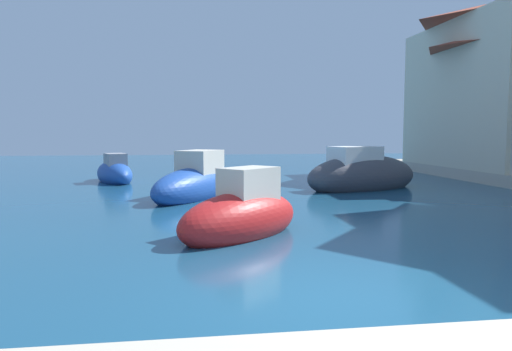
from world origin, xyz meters
TOP-DOWN VIEW (x-y plane):
  - ground at (0.00, 0.00)m, footprint 80.00×80.00m
  - moored_boat_0 at (-1.83, 10.03)m, footprint 3.57×4.72m
  - moored_boat_1 at (-5.23, 15.52)m, footprint 2.45×3.72m
  - moored_boat_2 at (4.48, 11.58)m, footprint 5.36×3.58m
  - moored_boat_5 at (-0.95, 4.05)m, footprint 3.35×3.22m
  - waterfront_building_annex at (13.00, 15.07)m, footprint 5.93×10.46m
  - waterfront_building_far at (13.00, 15.53)m, footprint 6.35×9.47m

SIDE VIEW (x-z plane):
  - ground at x=0.00m, z-range 0.00..0.00m
  - moored_boat_1 at x=-5.23m, z-range -0.38..1.13m
  - moored_boat_5 at x=-0.95m, z-range -0.43..1.25m
  - moored_boat_0 at x=-1.83m, z-range -0.46..1.38m
  - moored_boat_2 at x=4.48m, z-range -0.47..1.52m
  - waterfront_building_annex at x=13.00m, z-range 0.55..7.05m
  - waterfront_building_far at x=13.00m, z-range 0.56..8.45m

